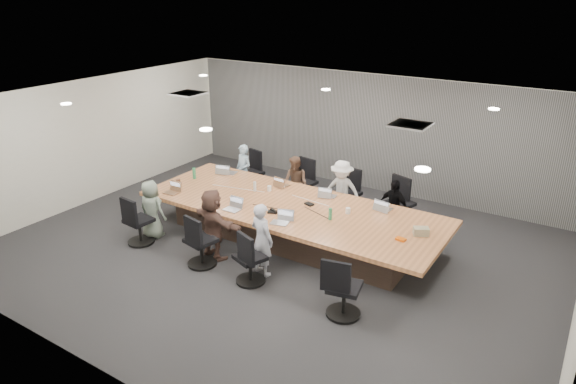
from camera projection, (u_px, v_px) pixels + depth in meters
The scene contains 40 objects.
floor at pixel (277, 249), 9.81m from camera, with size 10.00×8.00×0.00m, color #2B2B2E.
ceiling at pixel (275, 105), 8.76m from camera, with size 10.00×8.00×0.00m, color white.
wall_back at pixel (368, 132), 12.41m from camera, with size 10.00×2.80×0.00m, color beige.
wall_front at pixel (91, 281), 6.16m from camera, with size 10.00×2.80×0.00m, color beige.
wall_left at pixel (95, 140), 11.77m from camera, with size 8.00×2.80×0.00m, color beige.
curtain at pixel (366, 132), 12.35m from camera, with size 9.80×0.04×2.80m, color slate.
conference_table at pixel (291, 221), 10.05m from camera, with size 6.00×2.20×0.74m.
chair_0 at pixel (252, 176), 12.47m from camera, with size 0.52×0.52×0.77m, color black, non-canonical shape.
chair_1 at pixel (304, 186), 11.73m from camera, with size 0.58×0.58×0.85m, color black, non-canonical shape.
chair_2 at pixel (348, 197), 11.17m from camera, with size 0.54×0.54×0.80m, color black, non-canonical shape.
chair_3 at pixel (399, 207), 10.58m from camera, with size 0.59×0.59×0.87m, color black, non-canonical shape.
chair_4 at pixel (139, 224), 9.91m from camera, with size 0.54×0.54×0.80m, color black, non-canonical shape.
chair_5 at pixel (201, 244), 9.12m from camera, with size 0.56×0.56×0.82m, color black, non-canonical shape.
chair_6 at pixel (250, 262), 8.59m from camera, with size 0.53×0.53×0.79m, color black, non-canonical shape.
chair_7 at pixel (344, 292), 7.71m from camera, with size 0.56×0.56×0.83m, color black, non-canonical shape.
person_0 at pixel (243, 171), 12.10m from camera, with size 0.46×0.30×1.26m, color #9DBED7.
laptop_0 at pixel (229, 173), 11.63m from camera, with size 0.36×0.25×0.02m, color #B2B2B7.
person_1 at pixel (296, 183), 11.39m from camera, with size 0.59×0.46×1.21m, color brown.
laptop_1 at pixel (282, 185), 10.90m from camera, with size 0.29×0.20×0.02m, color #8C6647.
person_2 at pixel (341, 191), 10.80m from camera, with size 0.86×0.50×1.33m, color silver.
laptop_2 at pixel (329, 196), 10.34m from camera, with size 0.29×0.20×0.02m, color #B2B2B7.
person_3 at pixel (393, 207), 10.25m from camera, with size 0.68×0.28×1.15m, color black.
laptop_3 at pixel (383, 208), 9.76m from camera, with size 0.32×0.22×0.02m, color #B2B2B7.
person_4 at pixel (152, 209), 10.12m from camera, with size 0.58×0.38×1.18m, color gray.
laptop_4 at pixel (171, 193), 10.49m from camera, with size 0.29×0.20×0.02m, color #8C6647.
person_5 at pixel (213, 224), 9.30m from camera, with size 1.25×0.40×1.34m, color brown.
laptop_5 at pixel (232, 210), 9.70m from camera, with size 0.31×0.21×0.02m, color #B2B2B7.
person_6 at pixel (262, 239), 8.76m from camera, with size 0.48×0.32×1.32m, color #AEB0BE.
laptop_6 at pixel (279, 223), 9.16m from camera, with size 0.31×0.21×0.02m, color #B2B2B7.
bottle_green_left at pixel (194, 173), 11.25m from camera, with size 0.07×0.07×0.25m, color #2F8651.
bottle_green_right at pixel (330, 214), 9.27m from camera, with size 0.06×0.06×0.22m, color #2F8651.
bottle_clear at pixel (255, 186), 10.57m from camera, with size 0.06×0.06×0.20m, color silver.
cup_white_far at pixel (269, 188), 10.60m from camera, with size 0.09×0.09×0.11m, color white.
cup_white_near at pixel (348, 211), 9.54m from camera, with size 0.09×0.09×0.11m, color white.
mug_brown at pixel (178, 181), 10.97m from camera, with size 0.09×0.09×0.11m, color brown.
mic_left at pixel (272, 212), 9.59m from camera, with size 0.17×0.11×0.03m, color black.
mic_right at pixel (309, 204), 9.93m from camera, with size 0.17×0.11×0.03m, color black.
stapler at pixel (274, 211), 9.58m from camera, with size 0.17×0.04×0.06m, color black.
canvas_bag at pixel (421, 231), 8.72m from camera, with size 0.26×0.16×0.14m, color gray.
snack_packet at pixel (401, 239), 8.56m from camera, with size 0.16×0.11×0.04m, color #D75106.
Camera 1 is at (4.85, -7.21, 4.69)m, focal length 32.00 mm.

